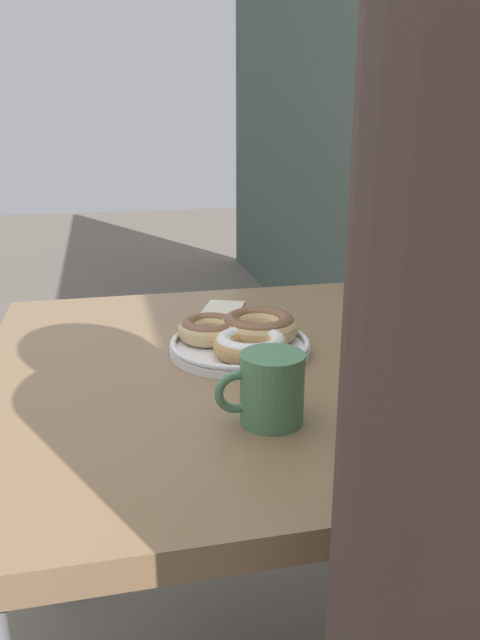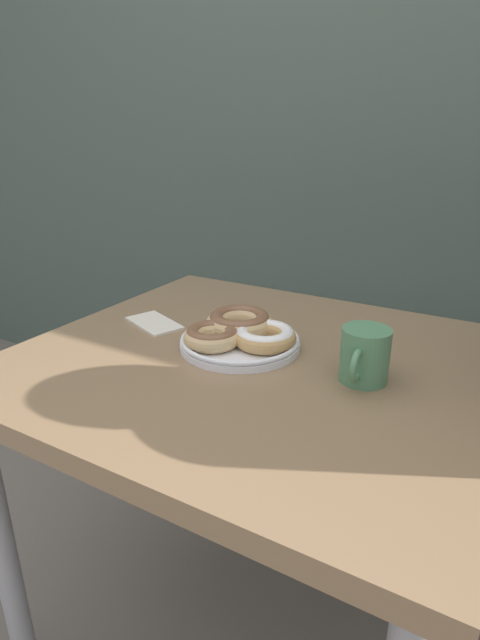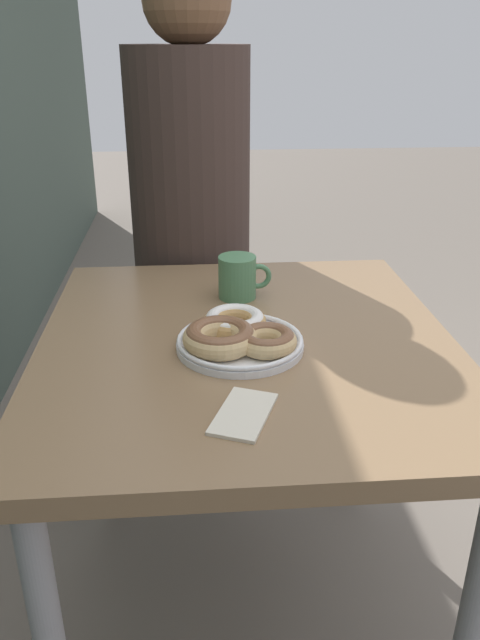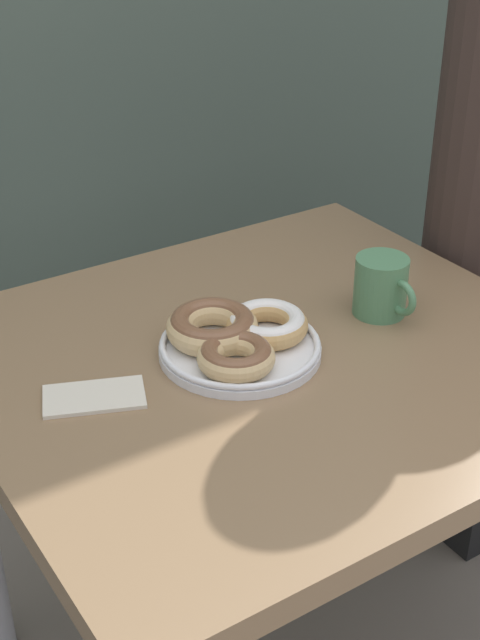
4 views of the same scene
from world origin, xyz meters
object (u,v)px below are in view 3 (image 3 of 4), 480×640
dining_table (247,378)px  person_figure (191,221)px  napkin (244,414)px  donut_plate (237,336)px  coffee_mug (238,277)px

dining_table → person_figure: size_ratio=0.61×
dining_table → napkin: napkin is taller
donut_plate → napkin: (-0.23, 0.01, -0.03)m
dining_table → coffee_mug: coffee_mug is taller
dining_table → donut_plate: bearing=153.8°
coffee_mug → person_figure: person_figure is taller
dining_table → donut_plate: (-0.05, 0.02, 0.12)m
coffee_mug → napkin: size_ratio=0.76×
donut_plate → napkin: donut_plate is taller
dining_table → napkin: bearing=173.8°
person_figure → donut_plate: bearing=-173.2°
dining_table → person_figure: bearing=9.2°
napkin → coffee_mug: bearing=-3.5°
person_figure → coffee_mug: bearing=-166.5°
person_figure → napkin: person_figure is taller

